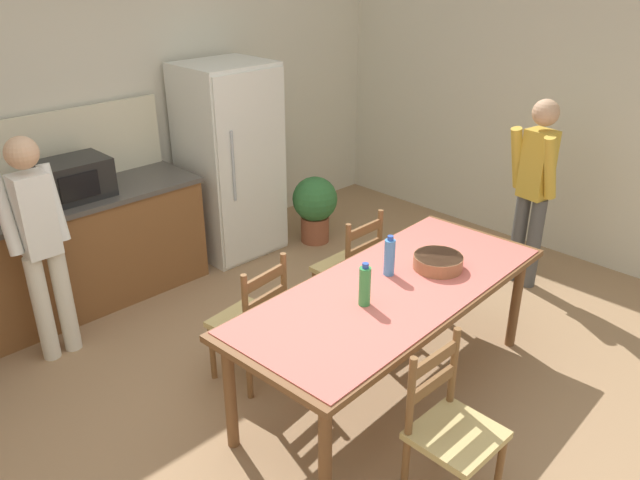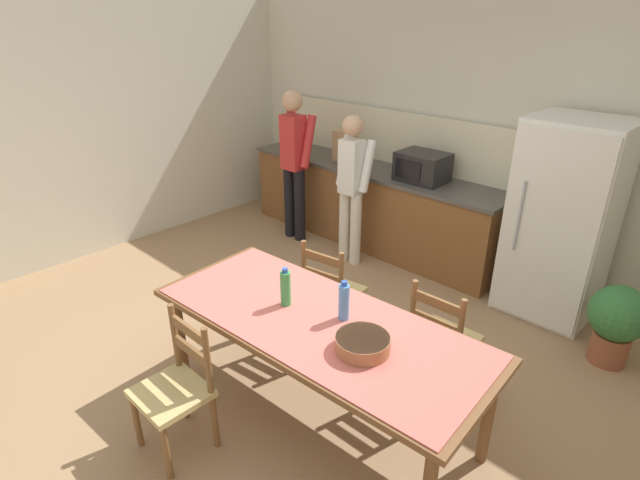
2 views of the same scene
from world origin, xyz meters
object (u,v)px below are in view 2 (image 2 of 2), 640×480
object	(u,v)px
refrigerator	(562,221)
serving_bowl	(363,343)
chair_side_near_left	(176,389)
chair_side_far_left	(331,292)
chair_side_far_right	(442,340)
microwave	(422,167)
person_at_sink	(294,159)
paper_bag	(344,146)
dining_table	(318,329)
person_at_counter	(352,183)
bottle_off_centre	(344,302)
potted_plant	(617,320)
bottle_near_centre	(285,288)

from	to	relation	value
refrigerator	serving_bowl	size ratio (longest dim) A/B	5.55
refrigerator	serving_bowl	distance (m)	2.49
chair_side_near_left	chair_side_far_left	xyz separation A→B (m)	(-0.08, 1.51, 0.00)
chair_side_far_left	refrigerator	bearing A→B (deg)	-131.66
chair_side_far_right	microwave	bearing A→B (deg)	-53.22
chair_side_far_right	person_at_sink	world-z (taller)	person_at_sink
paper_bag	dining_table	world-z (taller)	paper_bag
paper_bag	chair_side_far_right	distance (m)	2.98
microwave	person_at_counter	xyz separation A→B (m)	(-0.51, -0.52, -0.17)
microwave	paper_bag	distance (m)	1.07
bottle_off_centre	chair_side_near_left	size ratio (longest dim) A/B	0.30
serving_bowl	chair_side_near_left	world-z (taller)	chair_side_near_left
refrigerator	bottle_off_centre	size ratio (longest dim) A/B	6.58
dining_table	paper_bag	bearing A→B (deg)	128.07
chair_side_near_left	person_at_counter	distance (m)	2.90
bottle_off_centre	potted_plant	size ratio (longest dim) A/B	0.40
bottle_near_centre	serving_bowl	bearing A→B (deg)	-2.76
dining_table	chair_side_near_left	bearing A→B (deg)	-120.64
serving_bowl	person_at_sink	distance (m)	3.32
chair_side_far_left	person_at_counter	distance (m)	1.53
dining_table	bottle_off_centre	xyz separation A→B (m)	(0.11, 0.12, 0.20)
dining_table	chair_side_near_left	size ratio (longest dim) A/B	2.53
microwave	chair_side_far_right	bearing A→B (deg)	-51.89
dining_table	potted_plant	size ratio (longest dim) A/B	3.45
refrigerator	chair_side_far_right	xyz separation A→B (m)	(-0.14, -1.65, -0.45)
bottle_near_centre	refrigerator	bearing A→B (deg)	70.14
bottle_off_centre	paper_bag	bearing A→B (deg)	131.03
refrigerator	person_at_sink	xyz separation A→B (m)	(-2.85, -0.48, 0.10)
refrigerator	microwave	world-z (taller)	refrigerator
microwave	dining_table	bearing A→B (deg)	-70.96
paper_bag	person_at_counter	size ratio (longest dim) A/B	0.22
chair_side_far_left	serving_bowl	bearing A→B (deg)	132.81
paper_bag	chair_side_far_left	size ratio (longest dim) A/B	0.40
bottle_off_centre	person_at_sink	bearing A→B (deg)	142.12
serving_bowl	chair_side_far_right	bearing A→B (deg)	85.42
paper_bag	bottle_near_centre	bearing A→B (deg)	-56.41
person_at_counter	potted_plant	bearing A→B (deg)	-88.45
paper_bag	person_at_sink	world-z (taller)	person_at_sink
person_at_counter	serving_bowl	bearing A→B (deg)	-138.42
bottle_off_centre	potted_plant	distance (m)	2.28
potted_plant	bottle_near_centre	bearing A→B (deg)	-127.59
chair_side_far_right	potted_plant	bearing A→B (deg)	-124.83
microwave	refrigerator	bearing A→B (deg)	-0.75
person_at_sink	person_at_counter	size ratio (longest dim) A/B	1.09
paper_bag	person_at_counter	world-z (taller)	person_at_counter
bottle_off_centre	person_at_counter	xyz separation A→B (m)	(-1.47, 1.81, 0.00)
bottle_off_centre	person_at_sink	world-z (taller)	person_at_sink
person_at_counter	bottle_near_centre	bearing A→B (deg)	-151.02
person_at_counter	microwave	bearing A→B (deg)	-44.74
refrigerator	microwave	distance (m)	1.46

